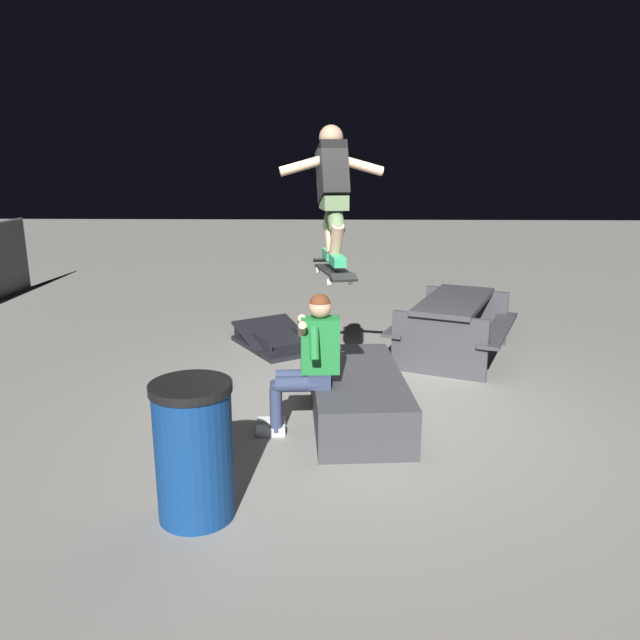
{
  "coord_description": "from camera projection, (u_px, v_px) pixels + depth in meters",
  "views": [
    {
      "loc": [
        -5.49,
        0.32,
        2.41
      ],
      "look_at": [
        -0.32,
        0.45,
        1.04
      ],
      "focal_mm": 34.23,
      "sensor_mm": 36.0,
      "label": 1
    }
  ],
  "objects": [
    {
      "name": "skateboard",
      "position": [
        333.0,
        270.0,
        5.19
      ],
      "size": [
        1.04,
        0.38,
        0.13
      ],
      "color": "black"
    },
    {
      "name": "picnic_table_back",
      "position": [
        454.0,
        318.0,
        7.57
      ],
      "size": [
        2.08,
        1.89,
        0.75
      ],
      "color": "#38383D",
      "rests_on": "ground"
    },
    {
      "name": "person_sitting_on_ledge",
      "position": [
        308.0,
        357.0,
        5.43
      ],
      "size": [
        0.6,
        0.77,
        1.28
      ],
      "color": "#2D3856",
      "rests_on": "ground"
    },
    {
      "name": "trash_bin",
      "position": [
        194.0,
        450.0,
        4.14
      ],
      "size": [
        0.55,
        0.55,
        0.98
      ],
      "color": "navy",
      "rests_on": "ground"
    },
    {
      "name": "skater_airborne",
      "position": [
        333.0,
        188.0,
        5.07
      ],
      "size": [
        0.63,
        0.89,
        1.12
      ],
      "color": "#2D9E66"
    },
    {
      "name": "ground_plane",
      "position": [
        367.0,
        416.0,
        5.91
      ],
      "size": [
        40.0,
        40.0,
        0.0
      ],
      "primitive_type": "plane",
      "color": "gray"
    },
    {
      "name": "kicker_ramp",
      "position": [
        279.0,
        342.0,
        8.1
      ],
      "size": [
        1.47,
        1.36,
        0.36
      ],
      "color": "black",
      "rests_on": "ground"
    },
    {
      "name": "ledge_box_main",
      "position": [
        357.0,
        395.0,
        5.84
      ],
      "size": [
        1.95,
        0.98,
        0.44
      ],
      "primitive_type": "cube",
      "rotation": [
        0.0,
        0.0,
        0.08
      ],
      "color": "#38383D",
      "rests_on": "ground"
    }
  ]
}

